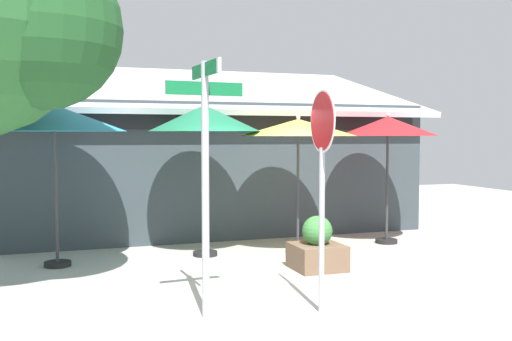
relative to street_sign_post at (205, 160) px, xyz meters
The scene contains 9 objects.
ground_plane 2.66m from the street_sign_post, 41.25° to the left, with size 28.00×28.00×0.10m, color #ADA8A0.
cafe_building 7.37m from the street_sign_post, 76.80° to the left, with size 9.71×5.40×4.05m.
street_sign_post is the anchor object (origin of this frame).
stop_sign 1.42m from the street_sign_post, 10.54° to the right, with size 0.07×0.76×2.73m.
patio_umbrella_teal_left 3.89m from the street_sign_post, 115.67° to the left, with size 2.34×2.34×2.75m.
patio_umbrella_forest_green_center 3.66m from the street_sign_post, 76.06° to the left, with size 2.01×2.01×2.80m.
patio_umbrella_mustard_right 4.17m from the street_sign_post, 51.50° to the left, with size 2.17×2.17×2.55m.
patio_umbrella_crimson_far_right 5.85m from the street_sign_post, 37.09° to the left, with size 1.99×1.99×2.63m.
sidewalk_planter 3.35m from the street_sign_post, 38.47° to the left, with size 0.79×0.79×0.88m.
Camera 1 is at (-3.06, -7.89, 2.17)m, focal length 40.91 mm.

